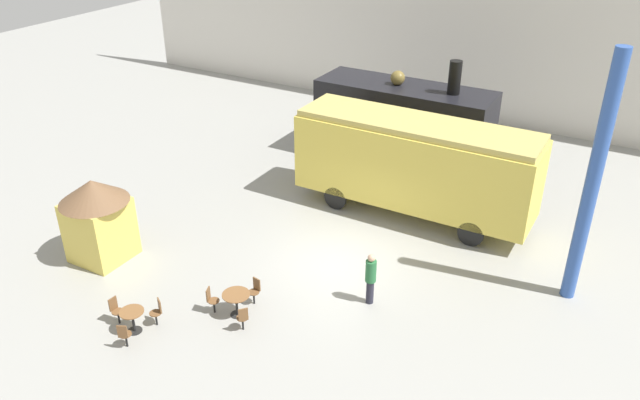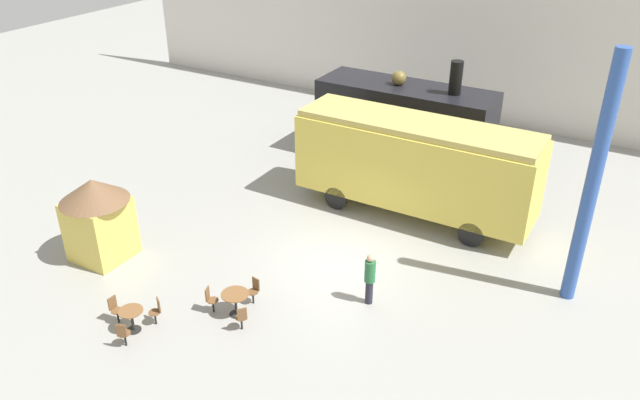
{
  "view_description": "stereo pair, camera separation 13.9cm",
  "coord_description": "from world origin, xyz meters",
  "views": [
    {
      "loc": [
        8.42,
        -16.03,
        12.15
      ],
      "look_at": [
        -1.31,
        1.0,
        1.6
      ],
      "focal_mm": 35.0,
      "sensor_mm": 36.0,
      "label": 1
    },
    {
      "loc": [
        8.54,
        -15.96,
        12.15
      ],
      "look_at": [
        -1.31,
        1.0,
        1.6
      ],
      "focal_mm": 35.0,
      "sensor_mm": 36.0,
      "label": 2
    }
  ],
  "objects": [
    {
      "name": "cafe_table_mid",
      "position": [
        -3.48,
        -6.25,
        0.54
      ],
      "size": [
        0.72,
        0.72,
        0.73
      ],
      "color": "black",
      "rests_on": "ground_plane"
    },
    {
      "name": "ticket_kiosk",
      "position": [
        -7.28,
        -3.83,
        1.67
      ],
      "size": [
        2.34,
        2.34,
        3.0
      ],
      "color": "#DBC151",
      "rests_on": "ground_plane"
    },
    {
      "name": "cafe_chair_0",
      "position": [
        -0.69,
        -4.64,
        0.51
      ],
      "size": [
        0.41,
        0.4,
        0.87
      ],
      "rotation": [
        0.0,
        0.0,
        8.73
      ],
      "color": "black",
      "rests_on": "ground_plane"
    },
    {
      "name": "ground_plane",
      "position": [
        0.0,
        0.0,
        0.0
      ],
      "size": [
        80.0,
        80.0,
        0.0
      ],
      "primitive_type": "plane",
      "color": "gray"
    },
    {
      "name": "steam_locomotive",
      "position": [
        -1.4,
        8.73,
        2.19
      ],
      "size": [
        7.86,
        2.57,
        5.05
      ],
      "color": "black",
      "rests_on": "ground_plane"
    },
    {
      "name": "visitor_person",
      "position": [
        1.94,
        -1.55,
        0.98
      ],
      "size": [
        0.34,
        0.34,
        1.78
      ],
      "color": "#262633",
      "rests_on": "ground_plane"
    },
    {
      "name": "cafe_chair_4",
      "position": [
        -4.22,
        -6.2,
        0.51
      ],
      "size": [
        0.36,
        0.36,
        0.87
      ],
      "rotation": [
        0.0,
        0.0,
        6.22
      ],
      "color": "black",
      "rests_on": "ground_plane"
    },
    {
      "name": "backdrop_wall",
      "position": [
        0.0,
        15.81,
        4.5
      ],
      "size": [
        44.0,
        0.15,
        9.0
      ],
      "color": "silver",
      "rests_on": "ground_plane"
    },
    {
      "name": "cafe_chair_2",
      "position": [
        -2.05,
        -4.4,
        0.51
      ],
      "size": [
        0.39,
        0.37,
        0.87
      ],
      "rotation": [
        0.0,
        0.0,
        12.92
      ],
      "color": "black",
      "rests_on": "ground_plane"
    },
    {
      "name": "support_pillar",
      "position": [
        7.28,
        1.95,
        4.0
      ],
      "size": [
        0.44,
        0.44,
        8.0
      ],
      "color": "#2D519E",
      "rests_on": "ground_plane"
    },
    {
      "name": "cafe_chair_3",
      "position": [
        -3.08,
        -5.64,
        0.51
      ],
      "size": [
        0.4,
        0.4,
        0.87
      ],
      "rotation": [
        0.0,
        0.0,
        4.12
      ],
      "color": "black",
      "rests_on": "ground_plane"
    },
    {
      "name": "cafe_chair_1",
      "position": [
        -1.16,
        -3.34,
        0.51
      ],
      "size": [
        0.36,
        0.38,
        0.87
      ],
      "rotation": [
        0.0,
        0.0,
        10.82
      ],
      "color": "black",
      "rests_on": "ground_plane"
    },
    {
      "name": "cafe_table_near",
      "position": [
        -1.3,
        -4.12,
        0.61
      ],
      "size": [
        0.85,
        0.85,
        0.78
      ],
      "color": "black",
      "rests_on": "ground_plane"
    },
    {
      "name": "cafe_chair_5",
      "position": [
        -3.16,
        -6.91,
        0.51
      ],
      "size": [
        0.39,
        0.4,
        0.87
      ],
      "rotation": [
        0.0,
        0.0,
        8.31
      ],
      "color": "black",
      "rests_on": "ground_plane"
    },
    {
      "name": "passenger_coach_vintage",
      "position": [
        0.87,
        4.47,
        2.21
      ],
      "size": [
        9.21,
        2.55,
        3.83
      ],
      "color": "#E0C64C",
      "rests_on": "ground_plane"
    }
  ]
}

